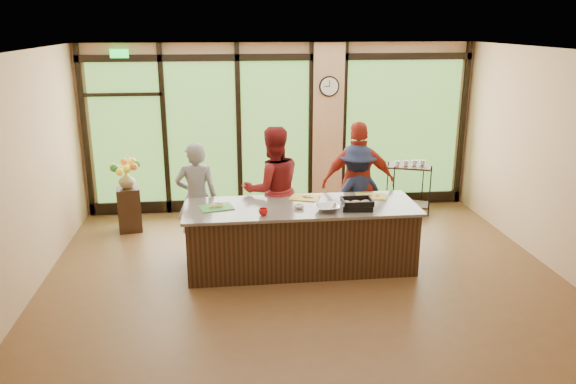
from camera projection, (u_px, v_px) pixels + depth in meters
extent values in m
plane|color=brown|center=(304.00, 276.00, 7.68)|extent=(7.00, 7.00, 0.00)
plane|color=white|center=(306.00, 51.00, 6.81)|extent=(7.00, 7.00, 0.00)
plane|color=tan|center=(280.00, 128.00, 10.09)|extent=(7.00, 0.00, 7.00)
plane|color=tan|center=(21.00, 179.00, 6.85)|extent=(0.00, 6.00, 6.00)
plane|color=tan|center=(559.00, 163.00, 7.63)|extent=(0.00, 6.00, 6.00)
cube|color=tan|center=(328.00, 128.00, 10.13)|extent=(0.55, 0.12, 3.00)
cube|color=black|center=(281.00, 57.00, 9.68)|extent=(6.90, 0.08, 0.12)
cube|color=black|center=(281.00, 202.00, 10.45)|extent=(6.90, 0.08, 0.20)
cube|color=#19D83F|center=(119.00, 54.00, 9.31)|extent=(0.30, 0.04, 0.14)
cube|color=#2F6C25|center=(127.00, 135.00, 9.78)|extent=(1.20, 0.02, 2.50)
cube|color=#2F6C25|center=(202.00, 133.00, 9.92)|extent=(1.20, 0.02, 2.50)
cube|color=#2F6C25|center=(275.00, 131.00, 10.07)|extent=(1.20, 0.02, 2.50)
cube|color=#2F6C25|center=(402.00, 129.00, 10.33)|extent=(2.10, 0.02, 2.50)
cube|color=black|center=(85.00, 133.00, 9.67)|extent=(0.08, 0.08, 3.00)
cube|color=black|center=(164.00, 131.00, 9.82)|extent=(0.08, 0.08, 3.00)
cube|color=black|center=(239.00, 130.00, 9.96)|extent=(0.08, 0.08, 3.00)
cube|color=black|center=(311.00, 128.00, 10.11)|extent=(0.08, 0.08, 3.00)
cube|color=black|center=(344.00, 127.00, 10.17)|extent=(0.08, 0.08, 3.00)
cube|color=black|center=(462.00, 125.00, 10.42)|extent=(0.08, 0.08, 3.00)
cube|color=#321D10|center=(301.00, 238.00, 7.84)|extent=(3.10, 1.00, 0.88)
cube|color=slate|center=(301.00, 207.00, 7.70)|extent=(3.20, 1.10, 0.04)
cylinder|color=black|center=(329.00, 86.00, 9.85)|extent=(0.36, 0.04, 0.36)
cylinder|color=silver|center=(329.00, 86.00, 9.83)|extent=(0.31, 0.01, 0.31)
cube|color=black|center=(329.00, 84.00, 9.81)|extent=(0.01, 0.00, 0.11)
cube|color=black|center=(327.00, 86.00, 9.82)|extent=(0.09, 0.00, 0.01)
imported|color=gray|center=(197.00, 198.00, 8.29)|extent=(0.62, 0.41, 1.68)
imported|color=maroon|center=(273.00, 189.00, 8.34)|extent=(1.05, 0.89, 1.90)
imported|color=#AC2A1A|center=(358.00, 183.00, 8.62)|extent=(1.15, 0.54, 1.91)
imported|color=#1B223D|center=(356.00, 195.00, 8.62)|extent=(1.16, 0.90, 1.58)
cube|color=black|center=(357.00, 206.00, 7.55)|extent=(0.44, 0.36, 0.07)
imported|color=silver|center=(327.00, 208.00, 7.47)|extent=(0.35, 0.35, 0.08)
cube|color=#3B832F|center=(216.00, 207.00, 7.60)|extent=(0.50, 0.42, 0.01)
cube|color=gold|center=(305.00, 198.00, 8.02)|extent=(0.49, 0.43, 0.01)
cube|color=gold|center=(371.00, 196.00, 8.08)|extent=(0.47, 0.39, 0.01)
imported|color=silver|center=(218.00, 205.00, 7.63)|extent=(0.17, 0.17, 0.05)
imported|color=silver|center=(299.00, 207.00, 7.58)|extent=(0.19, 0.19, 0.05)
imported|color=silver|center=(308.00, 196.00, 8.05)|extent=(0.15, 0.15, 0.03)
imported|color=#AE1113|center=(263.00, 212.00, 7.30)|extent=(0.13, 0.13, 0.09)
cube|color=#321D10|center=(129.00, 209.00, 9.26)|extent=(0.43, 0.43, 0.74)
imported|color=olive|center=(127.00, 180.00, 9.12)|extent=(0.34, 0.34, 0.28)
cube|color=#321D10|center=(407.00, 204.00, 10.12)|extent=(0.83, 0.65, 0.03)
cube|color=#321D10|center=(410.00, 166.00, 9.92)|extent=(0.83, 0.65, 0.03)
cylinder|color=black|center=(393.00, 193.00, 9.83)|extent=(0.02, 0.02, 0.94)
cylinder|color=black|center=(430.00, 191.00, 9.90)|extent=(0.02, 0.02, 0.94)
cylinder|color=black|center=(387.00, 187.00, 10.18)|extent=(0.02, 0.02, 0.94)
cylinder|color=black|center=(423.00, 185.00, 10.26)|extent=(0.02, 0.02, 0.94)
imported|color=silver|center=(397.00, 163.00, 9.88)|extent=(0.13, 0.13, 0.10)
imported|color=silver|center=(406.00, 163.00, 9.89)|extent=(0.13, 0.13, 0.10)
imported|color=silver|center=(414.00, 163.00, 9.91)|extent=(0.13, 0.13, 0.10)
imported|color=silver|center=(422.00, 163.00, 9.93)|extent=(0.13, 0.13, 0.10)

